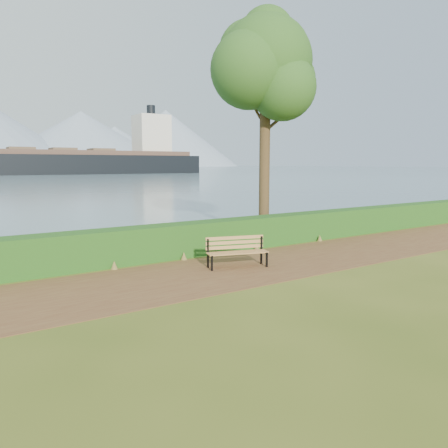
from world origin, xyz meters
TOP-DOWN VIEW (x-y plane):
  - ground at (0.00, 0.00)m, footprint 140.00×140.00m
  - path at (0.00, 0.30)m, footprint 40.00×3.40m
  - hedge at (0.00, 2.60)m, footprint 32.00×0.85m
  - bench at (-0.31, 0.51)m, footprint 1.72×0.94m
  - tree at (3.18, 3.66)m, footprint 4.33×3.58m
  - cargo_ship at (27.05, 110.66)m, footprint 70.88×12.99m

SIDE VIEW (x-z plane):
  - ground at x=0.00m, z-range 0.00..0.00m
  - path at x=0.00m, z-range 0.00..0.01m
  - bench at x=-0.31m, z-range 0.06..0.89m
  - hedge at x=0.00m, z-range 0.00..1.00m
  - cargo_ship at x=27.05m, z-range -7.52..13.91m
  - tree at x=3.18m, z-range 2.03..10.39m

